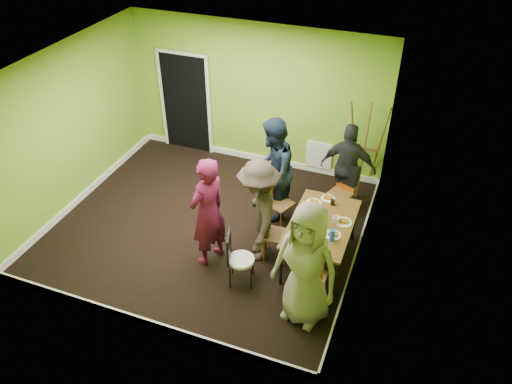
% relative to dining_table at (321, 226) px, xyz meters
% --- Properties ---
extents(ground, '(5.00, 5.00, 0.00)m').
position_rel_dining_table_xyz_m(ground, '(-1.95, 0.19, -0.70)').
color(ground, black).
rests_on(ground, ground).
extents(room_walls, '(5.04, 4.54, 2.82)m').
position_rel_dining_table_xyz_m(room_walls, '(-1.97, 0.23, 0.29)').
color(room_walls, '#82AB2C').
rests_on(room_walls, ground).
extents(dining_table, '(0.90, 1.50, 0.75)m').
position_rel_dining_table_xyz_m(dining_table, '(0.00, 0.00, 0.00)').
color(dining_table, black).
rests_on(dining_table, ground).
extents(chair_left_far, '(0.48, 0.48, 0.89)m').
position_rel_dining_table_xyz_m(chair_left_far, '(-0.92, 0.67, -0.19)').
color(chair_left_far, '#DA5D14').
rests_on(chair_left_far, ground).
extents(chair_left_near, '(0.41, 0.40, 0.91)m').
position_rel_dining_table_xyz_m(chair_left_near, '(-0.72, -0.14, -0.18)').
color(chair_left_near, '#DA5D14').
rests_on(chair_left_near, ground).
extents(chair_back_end, '(0.51, 0.55, 0.93)m').
position_rel_dining_table_xyz_m(chair_back_end, '(0.06, 1.40, -0.04)').
color(chair_back_end, '#DA5D14').
rests_on(chair_back_end, ground).
extents(chair_front_end, '(0.40, 0.41, 0.97)m').
position_rel_dining_table_xyz_m(chair_front_end, '(0.10, -0.93, -0.15)').
color(chair_front_end, '#DA5D14').
rests_on(chair_front_end, ground).
extents(chair_bentwood, '(0.43, 0.42, 0.88)m').
position_rel_dining_table_xyz_m(chair_bentwood, '(-1.01, -0.85, -0.21)').
color(chair_bentwood, black).
rests_on(chair_bentwood, ground).
extents(easel, '(0.70, 0.66, 1.76)m').
position_rel_dining_table_xyz_m(easel, '(0.22, 2.21, 0.17)').
color(easel, brown).
rests_on(easel, ground).
extents(plate_near_left, '(0.25, 0.25, 0.01)m').
position_rel_dining_table_xyz_m(plate_near_left, '(-0.24, 0.42, 0.06)').
color(plate_near_left, white).
rests_on(plate_near_left, dining_table).
extents(plate_near_right, '(0.25, 0.25, 0.01)m').
position_rel_dining_table_xyz_m(plate_near_right, '(-0.26, -0.38, 0.06)').
color(plate_near_right, white).
rests_on(plate_near_right, dining_table).
extents(plate_far_back, '(0.22, 0.22, 0.01)m').
position_rel_dining_table_xyz_m(plate_far_back, '(-0.06, 0.61, 0.06)').
color(plate_far_back, white).
rests_on(plate_far_back, dining_table).
extents(plate_far_front, '(0.24, 0.24, 0.01)m').
position_rel_dining_table_xyz_m(plate_far_front, '(-0.00, -0.56, 0.06)').
color(plate_far_front, white).
rests_on(plate_far_front, dining_table).
extents(plate_wall_back, '(0.25, 0.25, 0.01)m').
position_rel_dining_table_xyz_m(plate_wall_back, '(0.30, 0.12, 0.06)').
color(plate_wall_back, white).
rests_on(plate_wall_back, dining_table).
extents(plate_wall_front, '(0.24, 0.24, 0.01)m').
position_rel_dining_table_xyz_m(plate_wall_front, '(0.22, -0.22, 0.06)').
color(plate_wall_front, white).
rests_on(plate_wall_front, dining_table).
extents(thermos, '(0.07, 0.07, 0.21)m').
position_rel_dining_table_xyz_m(thermos, '(-0.05, 0.04, 0.16)').
color(thermos, white).
rests_on(thermos, dining_table).
extents(blue_bottle, '(0.07, 0.07, 0.18)m').
position_rel_dining_table_xyz_m(blue_bottle, '(0.23, -0.33, 0.15)').
color(blue_bottle, blue).
rests_on(blue_bottle, dining_table).
extents(orange_bottle, '(0.04, 0.04, 0.08)m').
position_rel_dining_table_xyz_m(orange_bottle, '(-0.11, 0.23, 0.10)').
color(orange_bottle, '#DA5D14').
rests_on(orange_bottle, dining_table).
extents(glass_mid, '(0.06, 0.06, 0.09)m').
position_rel_dining_table_xyz_m(glass_mid, '(-0.17, 0.20, 0.10)').
color(glass_mid, black).
rests_on(glass_mid, dining_table).
extents(glass_back, '(0.07, 0.07, 0.08)m').
position_rel_dining_table_xyz_m(glass_back, '(0.04, 0.49, 0.10)').
color(glass_back, black).
rests_on(glass_back, dining_table).
extents(glass_front, '(0.06, 0.06, 0.09)m').
position_rel_dining_table_xyz_m(glass_front, '(0.10, -0.40, 0.10)').
color(glass_front, black).
rests_on(glass_front, dining_table).
extents(cup_a, '(0.14, 0.14, 0.11)m').
position_rel_dining_table_xyz_m(cup_a, '(-0.12, -0.15, 0.11)').
color(cup_a, white).
rests_on(cup_a, dining_table).
extents(cup_b, '(0.11, 0.11, 0.10)m').
position_rel_dining_table_xyz_m(cup_b, '(0.19, 0.08, 0.11)').
color(cup_b, white).
rests_on(cup_b, dining_table).
extents(person_standing, '(0.63, 0.77, 1.82)m').
position_rel_dining_table_xyz_m(person_standing, '(-1.58, -0.55, 0.21)').
color(person_standing, '#550E2F').
rests_on(person_standing, ground).
extents(person_left_far, '(0.77, 0.95, 1.84)m').
position_rel_dining_table_xyz_m(person_left_far, '(-1.05, 0.83, 0.22)').
color(person_left_far, '#131F31').
rests_on(person_left_far, ground).
extents(person_left_near, '(1.02, 1.26, 1.71)m').
position_rel_dining_table_xyz_m(person_left_near, '(-0.92, -0.20, 0.16)').
color(person_left_near, '#2E241E').
rests_on(person_left_near, ground).
extents(person_back_end, '(0.95, 0.41, 1.62)m').
position_rel_dining_table_xyz_m(person_back_end, '(0.06, 1.53, 0.11)').
color(person_back_end, black).
rests_on(person_back_end, ground).
extents(person_front_end, '(1.01, 0.77, 1.86)m').
position_rel_dining_table_xyz_m(person_front_end, '(0.08, -1.12, 0.23)').
color(person_front_end, gray).
rests_on(person_front_end, ground).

